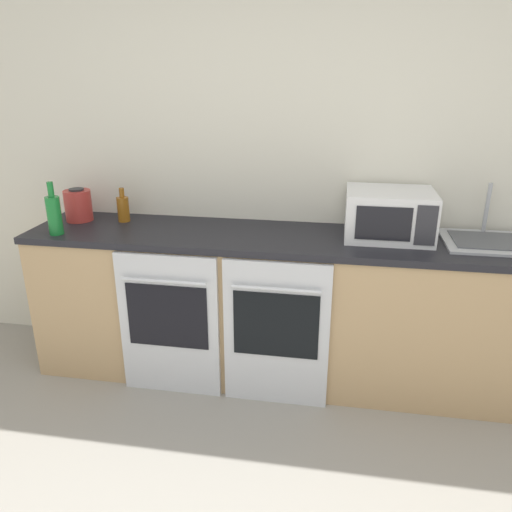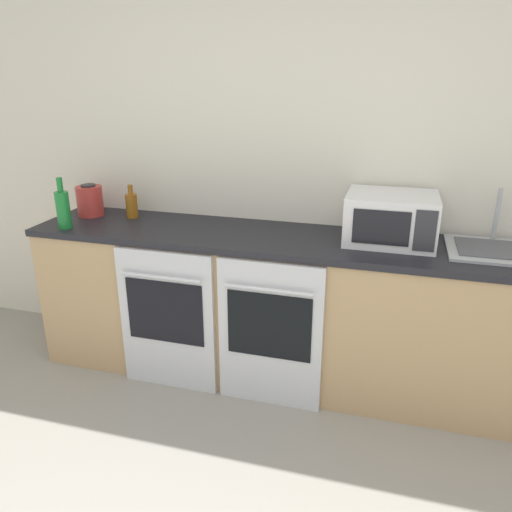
{
  "view_description": "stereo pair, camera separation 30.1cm",
  "coord_description": "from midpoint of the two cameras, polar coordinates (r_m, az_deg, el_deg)",
  "views": [
    {
      "loc": [
        0.33,
        -0.98,
        1.85
      ],
      "look_at": [
        -0.15,
        1.8,
        0.8
      ],
      "focal_mm": 35.0,
      "sensor_mm": 36.0,
      "label": 1
    },
    {
      "loc": [
        0.62,
        -0.91,
        1.85
      ],
      "look_at": [
        -0.15,
        1.8,
        0.8
      ],
      "focal_mm": 35.0,
      "sensor_mm": 36.0,
      "label": 2
    }
  ],
  "objects": [
    {
      "name": "wall_back",
      "position": [
        3.16,
        7.05,
        10.29
      ],
      "size": [
        10.0,
        0.06,
        2.6
      ],
      "color": "silver",
      "rests_on": "ground_plane"
    },
    {
      "name": "oven_right",
      "position": [
        2.84,
        4.62,
        -9.06
      ],
      "size": [
        0.6,
        0.06,
        0.89
      ],
      "color": "silver",
      "rests_on": "ground_plane"
    },
    {
      "name": "kettle",
      "position": [
        3.46,
        -16.12,
        6.07
      ],
      "size": [
        0.17,
        0.17,
        0.21
      ],
      "color": "#B2332D",
      "rests_on": "counter_back"
    },
    {
      "name": "counter_back",
      "position": [
        3.11,
        5.42,
        -5.97
      ],
      "size": [
        3.05,
        0.62,
        0.94
      ],
      "color": "tan",
      "rests_on": "ground_plane"
    },
    {
      "name": "bottle_green",
      "position": [
        3.21,
        -18.73,
        5.14
      ],
      "size": [
        0.08,
        0.08,
        0.31
      ],
      "color": "#19722D",
      "rests_on": "counter_back"
    },
    {
      "name": "oven_left",
      "position": [
        3.01,
        -7.36,
        -7.4
      ],
      "size": [
        0.6,
        0.06,
        0.89
      ],
      "color": "silver",
      "rests_on": "ground_plane"
    },
    {
      "name": "sink",
      "position": [
        3.02,
        28.49,
        0.65
      ],
      "size": [
        0.52,
        0.44,
        0.31
      ],
      "color": "#A8AAAF",
      "rests_on": "counter_back"
    },
    {
      "name": "microwave",
      "position": [
        2.93,
        18.03,
        4.09
      ],
      "size": [
        0.49,
        0.4,
        0.27
      ],
      "color": "silver",
      "rests_on": "counter_back"
    },
    {
      "name": "bottle_amber",
      "position": [
        3.34,
        -11.55,
        5.72
      ],
      "size": [
        0.08,
        0.08,
        0.22
      ],
      "color": "#8C5114",
      "rests_on": "counter_back"
    }
  ]
}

